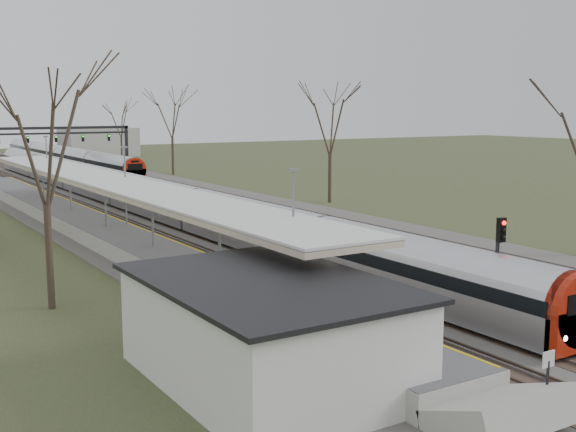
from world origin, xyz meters
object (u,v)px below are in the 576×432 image
(train_near, at_px, (125,190))
(train_far, at_px, (62,157))
(passenger, at_px, (378,303))
(signal_post, at_px, (499,251))

(train_near, relative_size, train_far, 1.50)
(train_near, bearing_deg, train_far, 81.42)
(train_near, relative_size, passenger, 53.02)
(train_near, distance_m, train_far, 46.90)
(train_near, distance_m, passenger, 41.18)
(passenger, xyz_separation_m, signal_post, (7.17, 1.16, 0.87))
(passenger, distance_m, signal_post, 7.32)
(train_far, xyz_separation_m, passenger, (-12.42, -87.19, 0.37))
(train_far, distance_m, passenger, 88.07)
(train_near, height_order, passenger, train_near)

